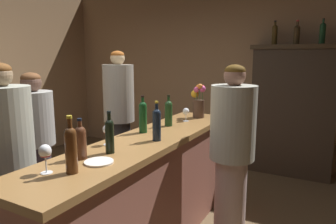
{
  "coord_description": "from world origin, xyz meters",
  "views": [
    {
      "loc": [
        1.83,
        -1.88,
        1.66
      ],
      "look_at": [
        0.57,
        0.43,
        1.19
      ],
      "focal_mm": 32.93,
      "sensor_mm": 36.0,
      "label": 1
    }
  ],
  "objects_px": {
    "display_cabinet": "(293,109)",
    "patron_near_entrance": "(8,164)",
    "bar_counter": "(148,195)",
    "wine_bottle_syrah": "(110,134)",
    "wine_glass_front": "(107,131)",
    "patron_by_cabinet": "(35,140)",
    "cheese_plate": "(99,162)",
    "wine_bottle_malbec": "(71,147)",
    "wine_bottle_pinot": "(143,116)",
    "patron_tall": "(119,116)",
    "display_bottle_left": "(275,34)",
    "flower_arrangement": "(198,102)",
    "wine_bottle_merlot": "(169,112)",
    "wine_glass_rear": "(186,112)",
    "wine_bottle_chardonnay": "(81,141)",
    "wine_bottle_riesling": "(157,123)",
    "display_bottle_center": "(322,32)",
    "bartender": "(232,151)",
    "wine_glass_mid": "(45,153)",
    "display_bottle_midleft": "(297,34)"
  },
  "relations": [
    {
      "from": "wine_bottle_riesling",
      "to": "wine_bottle_chardonnay",
      "type": "bearing_deg",
      "value": -108.17
    },
    {
      "from": "cheese_plate",
      "to": "wine_bottle_malbec",
      "type": "bearing_deg",
      "value": -95.38
    },
    {
      "from": "wine_glass_front",
      "to": "patron_tall",
      "type": "relative_size",
      "value": 0.09
    },
    {
      "from": "wine_bottle_merlot",
      "to": "patron_near_entrance",
      "type": "relative_size",
      "value": 0.19
    },
    {
      "from": "display_cabinet",
      "to": "patron_near_entrance",
      "type": "bearing_deg",
      "value": -116.16
    },
    {
      "from": "display_bottle_midleft",
      "to": "display_cabinet",
      "type": "bearing_deg",
      "value": -0.0
    },
    {
      "from": "wine_bottle_riesling",
      "to": "bar_counter",
      "type": "bearing_deg",
      "value": 166.91
    },
    {
      "from": "wine_bottle_syrah",
      "to": "wine_glass_mid",
      "type": "distance_m",
      "value": 0.48
    },
    {
      "from": "flower_arrangement",
      "to": "patron_near_entrance",
      "type": "xyz_separation_m",
      "value": [
        -0.77,
        -1.75,
        -0.29
      ]
    },
    {
      "from": "wine_glass_rear",
      "to": "wine_glass_front",
      "type": "bearing_deg",
      "value": -97.7
    },
    {
      "from": "wine_bottle_chardonnay",
      "to": "wine_glass_mid",
      "type": "xyz_separation_m",
      "value": [
        0.01,
        -0.29,
        -0.0
      ]
    },
    {
      "from": "display_cabinet",
      "to": "wine_bottle_pinot",
      "type": "bearing_deg",
      "value": -112.33
    },
    {
      "from": "patron_by_cabinet",
      "to": "bartender",
      "type": "xyz_separation_m",
      "value": [
        1.95,
        0.45,
        0.05
      ]
    },
    {
      "from": "wine_bottle_syrah",
      "to": "display_bottle_center",
      "type": "distance_m",
      "value": 3.26
    },
    {
      "from": "patron_near_entrance",
      "to": "bar_counter",
      "type": "bearing_deg",
      "value": -21.97
    },
    {
      "from": "flower_arrangement",
      "to": "display_bottle_center",
      "type": "distance_m",
      "value": 2.0
    },
    {
      "from": "flower_arrangement",
      "to": "bartender",
      "type": "relative_size",
      "value": 0.24
    },
    {
      "from": "wine_bottle_syrah",
      "to": "display_bottle_left",
      "type": "height_order",
      "value": "display_bottle_left"
    },
    {
      "from": "display_cabinet",
      "to": "wine_bottle_pinot",
      "type": "height_order",
      "value": "display_cabinet"
    },
    {
      "from": "wine_glass_mid",
      "to": "wine_bottle_malbec",
      "type": "bearing_deg",
      "value": 30.0
    },
    {
      "from": "bar_counter",
      "to": "wine_bottle_pinot",
      "type": "bearing_deg",
      "value": 132.23
    },
    {
      "from": "flower_arrangement",
      "to": "display_bottle_left",
      "type": "height_order",
      "value": "display_bottle_left"
    },
    {
      "from": "patron_by_cabinet",
      "to": "patron_tall",
      "type": "height_order",
      "value": "patron_tall"
    },
    {
      "from": "wine_bottle_chardonnay",
      "to": "wine_glass_rear",
      "type": "relative_size",
      "value": 1.94
    },
    {
      "from": "wine_bottle_pinot",
      "to": "patron_near_entrance",
      "type": "xyz_separation_m",
      "value": [
        -0.62,
        -0.88,
        -0.28
      ]
    },
    {
      "from": "patron_tall",
      "to": "cheese_plate",
      "type": "bearing_deg",
      "value": -17.66
    },
    {
      "from": "wine_glass_rear",
      "to": "display_bottle_left",
      "type": "height_order",
      "value": "display_bottle_left"
    },
    {
      "from": "wine_bottle_syrah",
      "to": "wine_bottle_merlot",
      "type": "bearing_deg",
      "value": 93.24
    },
    {
      "from": "flower_arrangement",
      "to": "display_bottle_left",
      "type": "bearing_deg",
      "value": 70.94
    },
    {
      "from": "wine_glass_front",
      "to": "patron_by_cabinet",
      "type": "height_order",
      "value": "patron_by_cabinet"
    },
    {
      "from": "display_cabinet",
      "to": "flower_arrangement",
      "type": "xyz_separation_m",
      "value": [
        -0.81,
        -1.46,
        0.22
      ]
    },
    {
      "from": "wine_bottle_riesling",
      "to": "display_bottle_left",
      "type": "bearing_deg",
      "value": 80.54
    },
    {
      "from": "wine_bottle_malbec",
      "to": "patron_near_entrance",
      "type": "relative_size",
      "value": 0.21
    },
    {
      "from": "wine_bottle_riesling",
      "to": "display_bottle_center",
      "type": "height_order",
      "value": "display_bottle_center"
    },
    {
      "from": "wine_bottle_pinot",
      "to": "patron_by_cabinet",
      "type": "xyz_separation_m",
      "value": [
        -1.22,
        -0.17,
        -0.34
      ]
    },
    {
      "from": "wine_bottle_syrah",
      "to": "patron_by_cabinet",
      "type": "xyz_separation_m",
      "value": [
        -1.34,
        0.44,
        -0.32
      ]
    },
    {
      "from": "display_bottle_center",
      "to": "display_bottle_left",
      "type": "bearing_deg",
      "value": 180.0
    },
    {
      "from": "wine_bottle_malbec",
      "to": "display_bottle_center",
      "type": "xyz_separation_m",
      "value": [
        1.08,
        3.34,
        0.82
      ]
    },
    {
      "from": "bar_counter",
      "to": "patron_near_entrance",
      "type": "relative_size",
      "value": 1.56
    },
    {
      "from": "wine_bottle_syrah",
      "to": "wine_bottle_riesling",
      "type": "xyz_separation_m",
      "value": [
        0.12,
        0.44,
        0.01
      ]
    },
    {
      "from": "bartender",
      "to": "wine_bottle_merlot",
      "type": "bearing_deg",
      "value": -21.11
    },
    {
      "from": "wine_glass_mid",
      "to": "cheese_plate",
      "type": "xyz_separation_m",
      "value": [
        0.15,
        0.28,
        -0.12
      ]
    },
    {
      "from": "wine_bottle_syrah",
      "to": "display_bottle_left",
      "type": "bearing_deg",
      "value": 79.66
    },
    {
      "from": "patron_by_cabinet",
      "to": "wine_bottle_chardonnay",
      "type": "bearing_deg",
      "value": -12.56
    },
    {
      "from": "wine_bottle_merlot",
      "to": "bartender",
      "type": "distance_m",
      "value": 0.71
    },
    {
      "from": "wine_bottle_chardonnay",
      "to": "wine_glass_mid",
      "type": "distance_m",
      "value": 0.29
    },
    {
      "from": "bar_counter",
      "to": "wine_bottle_syrah",
      "type": "bearing_deg",
      "value": -91.07
    },
    {
      "from": "wine_bottle_syrah",
      "to": "flower_arrangement",
      "type": "distance_m",
      "value": 1.48
    },
    {
      "from": "wine_bottle_pinot",
      "to": "flower_arrangement",
      "type": "xyz_separation_m",
      "value": [
        0.15,
        0.87,
        0.02
      ]
    },
    {
      "from": "wine_glass_front",
      "to": "bartender",
      "type": "height_order",
      "value": "bartender"
    }
  ]
}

